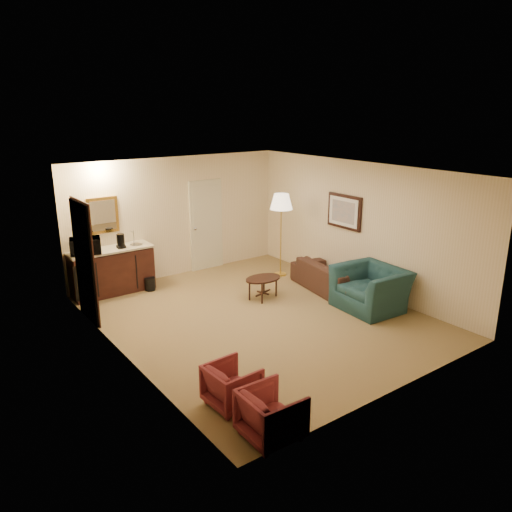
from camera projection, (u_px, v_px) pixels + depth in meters
The scene contains 12 objects.
ground at pixel (259, 317), 8.94m from camera, with size 6.00×6.00×0.00m, color #94754B.
room_walls at pixel (229, 216), 8.98m from camera, with size 5.02×6.01×2.61m.
wetbar_cabinet at pixel (112, 271), 9.97m from camera, with size 1.64×0.58×0.92m, color #3B1912.
sofa at pixel (332, 273), 10.04m from camera, with size 2.00×0.58×0.78m, color black.
teal_armchair at pixel (371, 282), 9.16m from camera, with size 1.21×0.78×1.05m, color #1B3E43.
rose_chair_near at pixel (232, 383), 6.23m from camera, with size 0.59×0.55×0.61m, color maroon.
rose_chair_far at pixel (271, 412), 5.61m from camera, with size 0.63×0.59×0.65m, color maroon.
coffee_table at pixel (263, 288), 9.74m from camera, with size 0.74×0.50×0.43m, color black.
floor_lamp at pixel (281, 235), 10.89m from camera, with size 0.49×0.49×1.84m, color gold.
waste_bin at pixel (150, 284), 10.19m from camera, with size 0.21×0.21×0.27m, color black.
microwave at pixel (85, 244), 9.45m from camera, with size 0.56×0.31×0.38m, color black.
coffee_maker at pixel (121, 241), 9.84m from camera, with size 0.15×0.15×0.29m, color black.
Camera 1 is at (-4.91, -6.62, 3.63)m, focal length 35.00 mm.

